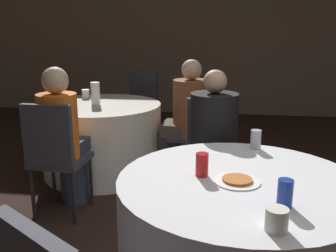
{
  "coord_description": "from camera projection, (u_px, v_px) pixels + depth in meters",
  "views": [
    {
      "loc": [
        -0.26,
        -1.9,
        1.46
      ],
      "look_at": [
        -0.58,
        0.53,
        0.82
      ],
      "focal_mm": 40.0,
      "sensor_mm": 36.0,
      "label": 1
    }
  ],
  "objects": [
    {
      "name": "table_far",
      "position": [
        102.0,
        138.0,
        3.88
      ],
      "size": [
        1.22,
        1.22,
        0.72
      ],
      "color": "white",
      "rests_on": "ground_plane"
    },
    {
      "name": "person_floral_shirt",
      "position": [
        184.0,
        120.0,
        3.62
      ],
      "size": [
        0.51,
        0.37,
        1.19
      ],
      "rotation": [
        0.0,
        0.0,
        1.47
      ],
      "color": "#4C4238",
      "rests_on": "ground_plane"
    },
    {
      "name": "cup_far",
      "position": [
        86.0,
        94.0,
        4.1
      ],
      "size": [
        0.08,
        0.08,
        0.09
      ],
      "color": "white",
      "rests_on": "table_far"
    },
    {
      "name": "soda_can_red",
      "position": [
        202.0,
        165.0,
        1.92
      ],
      "size": [
        0.07,
        0.07,
        0.12
      ],
      "color": "red",
      "rests_on": "table_near"
    },
    {
      "name": "wall_back",
      "position": [
        235.0,
        32.0,
        6.3
      ],
      "size": [
        16.0,
        0.06,
        2.8
      ],
      "color": "gray",
      "rests_on": "ground_plane"
    },
    {
      "name": "chair_far_east",
      "position": [
        201.0,
        125.0,
        3.59
      ],
      "size": [
        0.44,
        0.44,
        0.93
      ],
      "rotation": [
        0.0,
        0.0,
        1.47
      ],
      "color": "#383842",
      "rests_on": "ground_plane"
    },
    {
      "name": "table_near",
      "position": [
        237.0,
        243.0,
        1.98
      ],
      "size": [
        1.25,
        1.25,
        0.72
      ],
      "color": "silver",
      "rests_on": "ground_plane"
    },
    {
      "name": "pizza_plate_near",
      "position": [
        237.0,
        180.0,
        1.86
      ],
      "size": [
        0.23,
        0.23,
        0.02
      ],
      "color": "white",
      "rests_on": "table_near"
    },
    {
      "name": "person_orange_shirt",
      "position": [
        64.0,
        140.0,
        3.01
      ],
      "size": [
        0.31,
        0.49,
        1.19
      ],
      "rotation": [
        0.0,
        0.0,
        -0.05
      ],
      "color": "#33384C",
      "rests_on": "ground_plane"
    },
    {
      "name": "soda_can_blue",
      "position": [
        285.0,
        193.0,
        1.59
      ],
      "size": [
        0.07,
        0.07,
        0.12
      ],
      "color": "#1E38A5",
      "rests_on": "table_near"
    },
    {
      "name": "chair_far_north",
      "position": [
        141.0,
        102.0,
        4.76
      ],
      "size": [
        0.47,
        0.48,
        0.93
      ],
      "rotation": [
        0.0,
        0.0,
        -3.35
      ],
      "color": "#383842",
      "rests_on": "ground_plane"
    },
    {
      "name": "bottle_far",
      "position": [
        95.0,
        94.0,
        3.72
      ],
      "size": [
        0.09,
        0.09,
        0.23
      ],
      "color": "white",
      "rests_on": "table_far"
    },
    {
      "name": "chair_far_south",
      "position": [
        54.0,
        150.0,
        2.85
      ],
      "size": [
        0.42,
        0.42,
        0.93
      ],
      "rotation": [
        0.0,
        0.0,
        -0.05
      ],
      "color": "#383842",
      "rests_on": "ground_plane"
    },
    {
      "name": "person_black_shirt",
      "position": [
        214.0,
        147.0,
        2.77
      ],
      "size": [
        0.39,
        0.52,
        1.18
      ],
      "rotation": [
        0.0,
        0.0,
        -2.98
      ],
      "color": "#33384C",
      "rests_on": "ground_plane"
    },
    {
      "name": "soda_can_silver",
      "position": [
        256.0,
        139.0,
        2.36
      ],
      "size": [
        0.07,
        0.07,
        0.12
      ],
      "color": "silver",
      "rests_on": "table_near"
    },
    {
      "name": "cup_near",
      "position": [
        277.0,
        220.0,
        1.4
      ],
      "size": [
        0.09,
        0.09,
        0.09
      ],
      "color": "silver",
      "rests_on": "table_near"
    },
    {
      "name": "chair_near_north",
      "position": [
        211.0,
        147.0,
        2.94
      ],
      "size": [
        0.46,
        0.46,
        0.93
      ],
      "rotation": [
        0.0,
        0.0,
        -2.98
      ],
      "color": "#383842",
      "rests_on": "ground_plane"
    }
  ]
}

